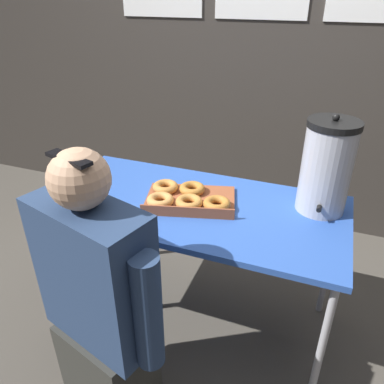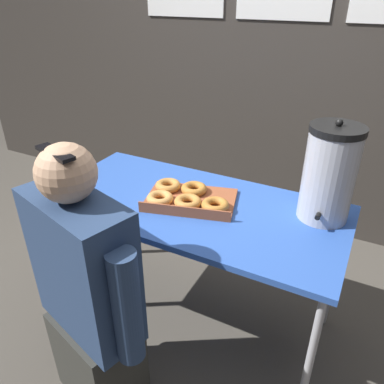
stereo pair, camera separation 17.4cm
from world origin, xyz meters
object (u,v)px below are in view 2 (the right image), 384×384
object	(u,v)px
person_seated	(89,297)
cell_phone	(69,197)
donut_box	(187,198)
coffee_urn	(329,174)

from	to	relation	value
person_seated	cell_phone	bearing A→B (deg)	-25.37
donut_box	coffee_urn	size ratio (longest dim) A/B	1.07
coffee_urn	person_seated	bearing A→B (deg)	-134.03
coffee_urn	person_seated	size ratio (longest dim) A/B	0.37
coffee_urn	cell_phone	distance (m)	1.20
cell_phone	person_seated	distance (m)	0.55
donut_box	coffee_urn	world-z (taller)	coffee_urn
cell_phone	person_seated	world-z (taller)	person_seated
donut_box	person_seated	size ratio (longest dim) A/B	0.40
coffee_urn	cell_phone	size ratio (longest dim) A/B	2.58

